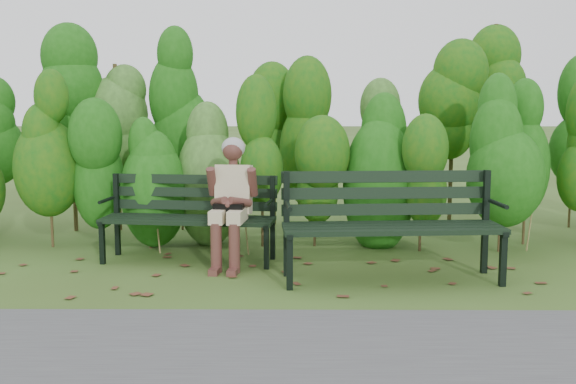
{
  "coord_description": "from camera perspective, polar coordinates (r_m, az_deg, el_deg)",
  "views": [
    {
      "loc": [
        0.05,
        -5.9,
        1.58
      ],
      "look_at": [
        0.0,
        0.35,
        0.75
      ],
      "focal_mm": 42.0,
      "sensor_mm": 36.0,
      "label": 1
    }
  ],
  "objects": [
    {
      "name": "bench_left",
      "position": [
        6.84,
        -8.25,
        -1.56
      ],
      "size": [
        1.76,
        0.75,
        0.86
      ],
      "color": "black",
      "rests_on": "ground"
    },
    {
      "name": "seated_woman",
      "position": [
        6.54,
        -4.83,
        -0.17
      ],
      "size": [
        0.51,
        0.74,
        1.25
      ],
      "color": "#C5B090",
      "rests_on": "ground"
    },
    {
      "name": "leaf_litter",
      "position": [
        6.08,
        -0.26,
        -7.47
      ],
      "size": [
        5.43,
        2.14,
        0.01
      ],
      "color": "brown",
      "rests_on": "ground"
    },
    {
      "name": "hedge_band",
      "position": [
        7.77,
        0.09,
        5.19
      ],
      "size": [
        11.04,
        1.67,
        2.42
      ],
      "color": "#47381E",
      "rests_on": "ground"
    },
    {
      "name": "bench_right",
      "position": [
        6.11,
        8.63,
        -2.03
      ],
      "size": [
        1.97,
        0.76,
        0.97
      ],
      "color": "black",
      "rests_on": "ground"
    },
    {
      "name": "ground",
      "position": [
        6.11,
        -0.03,
        -7.43
      ],
      "size": [
        80.0,
        80.0,
        0.0
      ],
      "primitive_type": "plane",
      "color": "#3C501E"
    },
    {
      "name": "footpath",
      "position": [
        4.02,
        -0.3,
        -15.5
      ],
      "size": [
        60.0,
        2.5,
        0.01
      ],
      "primitive_type": "cube",
      "color": "#474749",
      "rests_on": "ground"
    }
  ]
}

